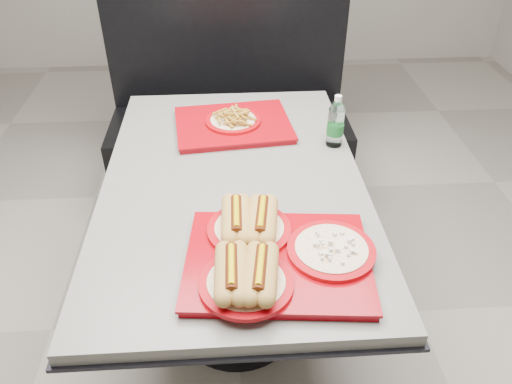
{
  "coord_description": "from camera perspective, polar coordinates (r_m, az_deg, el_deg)",
  "views": [
    {
      "loc": [
        -0.01,
        -1.44,
        1.73
      ],
      "look_at": [
        0.07,
        -0.19,
        0.83
      ],
      "focal_mm": 35.0,
      "sensor_mm": 36.0,
      "label": 1
    }
  ],
  "objects": [
    {
      "name": "tray_near",
      "position": [
        1.38,
        1.63,
        -7.01
      ],
      "size": [
        0.55,
        0.46,
        0.11
      ],
      "rotation": [
        0.0,
        0.0,
        -0.09
      ],
      "color": "#97040D",
      "rests_on": "diner_table"
    },
    {
      "name": "tray_far",
      "position": [
        2.04,
        -2.63,
        7.98
      ],
      "size": [
        0.49,
        0.41,
        0.09
      ],
      "rotation": [
        0.0,
        0.0,
        0.11
      ],
      "color": "#97040D",
      "rests_on": "diner_table"
    },
    {
      "name": "booth_bench",
      "position": [
        2.86,
        -3.03,
        8.13
      ],
      "size": [
        1.3,
        0.57,
        1.35
      ],
      "color": "black",
      "rests_on": "ground"
    },
    {
      "name": "water_bottle",
      "position": [
        1.92,
        9.09,
        7.68
      ],
      "size": [
        0.06,
        0.06,
        0.2
      ],
      "rotation": [
        0.0,
        0.0,
        0.32
      ],
      "color": "silver",
      "rests_on": "diner_table"
    },
    {
      "name": "ground",
      "position": [
        2.25,
        -2.09,
        -14.43
      ],
      "size": [
        6.0,
        6.0,
        0.0
      ],
      "primitive_type": "plane",
      "color": "gray",
      "rests_on": "ground"
    },
    {
      "name": "diner_table",
      "position": [
        1.84,
        -2.48,
        -2.72
      ],
      "size": [
        0.92,
        1.42,
        0.75
      ],
      "color": "black",
      "rests_on": "ground"
    }
  ]
}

